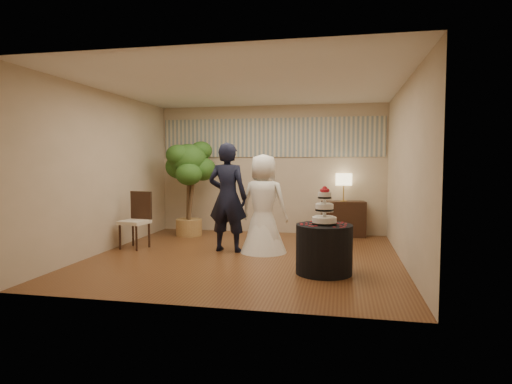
% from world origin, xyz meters
% --- Properties ---
extents(floor, '(5.00, 5.00, 0.00)m').
position_xyz_m(floor, '(0.00, 0.00, 0.00)').
color(floor, brown).
rests_on(floor, ground).
extents(ceiling, '(5.00, 5.00, 0.00)m').
position_xyz_m(ceiling, '(0.00, 0.00, 2.80)').
color(ceiling, white).
rests_on(ceiling, wall_back).
extents(wall_back, '(5.00, 0.06, 2.80)m').
position_xyz_m(wall_back, '(0.00, 2.50, 1.40)').
color(wall_back, '#C5AF92').
rests_on(wall_back, ground).
extents(wall_front, '(5.00, 0.06, 2.80)m').
position_xyz_m(wall_front, '(0.00, -2.50, 1.40)').
color(wall_front, '#C5AF92').
rests_on(wall_front, ground).
extents(wall_left, '(0.06, 5.00, 2.80)m').
position_xyz_m(wall_left, '(-2.50, 0.00, 1.40)').
color(wall_left, '#C5AF92').
rests_on(wall_left, ground).
extents(wall_right, '(0.06, 5.00, 2.80)m').
position_xyz_m(wall_right, '(2.50, 0.00, 1.40)').
color(wall_right, '#C5AF92').
rests_on(wall_right, ground).
extents(mural_border, '(4.90, 0.02, 0.85)m').
position_xyz_m(mural_border, '(0.00, 2.48, 2.10)').
color(mural_border, '#A7A998').
rests_on(mural_border, wall_back).
extents(groom, '(0.73, 0.51, 1.90)m').
position_xyz_m(groom, '(-0.40, 0.36, 0.95)').
color(groom, black).
rests_on(groom, floor).
extents(bride, '(0.98, 0.96, 1.70)m').
position_xyz_m(bride, '(0.23, 0.40, 0.85)').
color(bride, white).
rests_on(bride, floor).
extents(cake_table, '(0.88, 0.88, 0.70)m').
position_xyz_m(cake_table, '(1.32, -0.82, 0.35)').
color(cake_table, black).
rests_on(cake_table, floor).
extents(wedding_cake, '(0.35, 0.35, 0.54)m').
position_xyz_m(wedding_cake, '(1.32, -0.82, 0.97)').
color(wedding_cake, white).
rests_on(wedding_cake, cake_table).
extents(console, '(0.94, 0.52, 0.75)m').
position_xyz_m(console, '(1.59, 2.27, 0.37)').
color(console, black).
rests_on(console, floor).
extents(table_lamp, '(0.33, 0.33, 0.58)m').
position_xyz_m(table_lamp, '(1.59, 2.27, 1.04)').
color(table_lamp, beige).
rests_on(table_lamp, console).
extents(ficus_tree, '(1.29, 1.29, 2.05)m').
position_xyz_m(ficus_tree, '(-1.63, 1.74, 1.03)').
color(ficus_tree, '#2B571B').
rests_on(ficus_tree, floor).
extents(side_chair, '(0.55, 0.57, 1.03)m').
position_xyz_m(side_chair, '(-2.12, 0.26, 0.51)').
color(side_chair, black).
rests_on(side_chair, floor).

